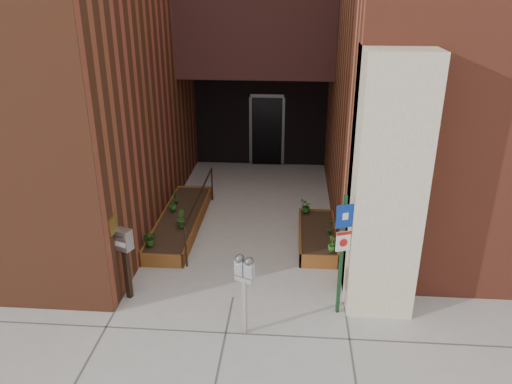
# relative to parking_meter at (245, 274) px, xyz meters

# --- Properties ---
(ground) EXTENTS (80.00, 80.00, 0.00)m
(ground) POSITION_rel_parking_meter_xyz_m (-0.32, 0.95, -1.11)
(ground) COLOR #9E9991
(ground) RESTS_ON ground
(planter_left) EXTENTS (0.90, 3.60, 0.30)m
(planter_left) POSITION_rel_parking_meter_xyz_m (-1.87, 3.65, -0.97)
(planter_left) COLOR brown
(planter_left) RESTS_ON ground
(planter_right) EXTENTS (0.80, 2.20, 0.30)m
(planter_right) POSITION_rel_parking_meter_xyz_m (1.28, 3.15, -0.97)
(planter_right) COLOR brown
(planter_right) RESTS_ON ground
(handrail) EXTENTS (0.04, 3.34, 0.90)m
(handrail) POSITION_rel_parking_meter_xyz_m (-1.37, 3.60, -0.36)
(handrail) COLOR black
(handrail) RESTS_ON ground
(parking_meter) EXTENTS (0.33, 0.23, 1.43)m
(parking_meter) POSITION_rel_parking_meter_xyz_m (0.00, 0.00, 0.00)
(parking_meter) COLOR #B3B4B6
(parking_meter) RESTS_ON ground
(sign_post) EXTENTS (0.29, 0.12, 2.21)m
(sign_post) POSITION_rel_parking_meter_xyz_m (1.54, 0.65, 0.25)
(sign_post) COLOR #163C1F
(sign_post) RESTS_ON ground
(payment_dropbox) EXTENTS (0.32, 0.28, 1.36)m
(payment_dropbox) POSITION_rel_parking_meter_xyz_m (-2.18, 0.83, -0.12)
(payment_dropbox) COLOR black
(payment_dropbox) RESTS_ON ground
(shrub_left_a) EXTENTS (0.40, 0.40, 0.33)m
(shrub_left_a) POSITION_rel_parking_meter_xyz_m (-2.17, 2.24, -0.64)
(shrub_left_a) COLOR #225217
(shrub_left_a) RESTS_ON planter_left
(shrub_left_b) EXTENTS (0.27, 0.27, 0.39)m
(shrub_left_b) POSITION_rel_parking_meter_xyz_m (-1.72, 3.10, -0.61)
(shrub_left_b) COLOR #25611B
(shrub_left_b) RESTS_ON planter_left
(shrub_left_c) EXTENTS (0.25, 0.25, 0.32)m
(shrub_left_c) POSITION_rel_parking_meter_xyz_m (-2.09, 3.92, -0.65)
(shrub_left_c) COLOR #225D1A
(shrub_left_c) RESTS_ON planter_left
(shrub_left_d) EXTENTS (0.22, 0.22, 0.34)m
(shrub_left_d) POSITION_rel_parking_meter_xyz_m (-2.11, 4.32, -0.64)
(shrub_left_d) COLOR #1F5719
(shrub_left_d) RESTS_ON planter_left
(shrub_right_a) EXTENTS (0.24, 0.24, 0.33)m
(shrub_right_a) POSITION_rel_parking_meter_xyz_m (1.53, 2.25, -0.64)
(shrub_right_a) COLOR #285F1B
(shrub_right_a) RESTS_ON planter_right
(shrub_right_b) EXTENTS (0.19, 0.19, 0.31)m
(shrub_right_b) POSITION_rel_parking_meter_xyz_m (1.53, 3.06, -0.65)
(shrub_right_b) COLOR #265C1A
(shrub_right_b) RESTS_ON planter_right
(shrub_right_c) EXTENTS (0.36, 0.36, 0.31)m
(shrub_right_c) POSITION_rel_parking_meter_xyz_m (1.03, 4.05, -0.65)
(shrub_right_c) COLOR #1C621E
(shrub_right_c) RESTS_ON planter_right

